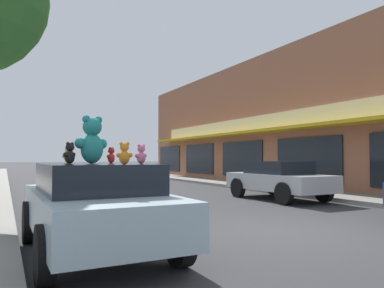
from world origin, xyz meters
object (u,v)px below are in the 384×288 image
teddy_bear_pink (141,154)px  teddy_bear_yellow (68,155)px  teddy_bear_red (111,155)px  teddy_bear_giant (92,140)px  parked_car_far_center (278,179)px  teddy_bear_orange (124,154)px  plush_art_car (95,204)px  teddy_bear_black (70,153)px

teddy_bear_pink → teddy_bear_yellow: teddy_bear_pink is taller
teddy_bear_red → teddy_bear_yellow: bearing=-88.1°
teddy_bear_red → teddy_bear_yellow: (-0.62, 0.61, 0.01)m
teddy_bear_giant → teddy_bear_red: size_ratio=2.82×
teddy_bear_red → teddy_bear_pink: (0.25, -0.85, 0.01)m
teddy_bear_red → parked_car_far_center: teddy_bear_red is taller
teddy_bear_red → teddy_bear_pink: bearing=62.4°
teddy_bear_red → teddy_bear_pink: teddy_bear_pink is taller
teddy_bear_giant → teddy_bear_pink: (0.60, -0.70, -0.23)m
teddy_bear_pink → teddy_bear_orange: (-0.39, -0.42, 0.01)m
teddy_bear_red → teddy_bear_giant: bearing=-20.5°
plush_art_car → parked_car_far_center: bearing=31.0°
teddy_bear_black → parked_car_far_center: bearing=169.6°
teddy_bear_red → teddy_bear_black: 0.77m
teddy_bear_black → teddy_bear_orange: 1.16m
teddy_bear_pink → teddy_bear_orange: bearing=27.1°
teddy_bear_pink → plush_art_car: bearing=-55.8°
teddy_bear_black → teddy_bear_yellow: bearing=-136.6°
teddy_bear_giant → parked_car_far_center: 8.60m
plush_art_car → teddy_bear_black: bearing=157.0°
plush_art_car → parked_car_far_center: 8.67m
teddy_bear_orange → parked_car_far_center: 9.01m
teddy_bear_black → teddy_bear_orange: bearing=80.0°
plush_art_car → teddy_bear_black: 0.88m
teddy_bear_yellow → parked_car_far_center: size_ratio=0.07×
teddy_bear_pink → parked_car_far_center: 8.45m
parked_car_far_center → plush_art_car: bearing=-148.4°
plush_art_car → teddy_bear_red: bearing=49.2°
plush_art_car → teddy_bear_orange: size_ratio=13.09×
teddy_bear_red → teddy_bear_black: bearing=-23.1°
plush_art_car → teddy_bear_yellow: teddy_bear_yellow is taller
teddy_bear_pink → teddy_bear_black: 1.13m
teddy_bear_black → parked_car_far_center: teddy_bear_black is taller
plush_art_car → teddy_bear_yellow: 1.31m
teddy_bear_giant → teddy_bear_red: 0.46m
teddy_bear_giant → teddy_bear_pink: 0.95m
teddy_bear_giant → teddy_bear_orange: size_ratio=2.50×
plush_art_car → teddy_bear_red: size_ratio=14.80×
teddy_bear_yellow → parked_car_far_center: 8.46m
plush_art_car → parked_car_far_center: size_ratio=0.99×
teddy_bear_black → parked_car_far_center: size_ratio=0.08×
teddy_bear_black → teddy_bear_pink: bearing=109.0°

